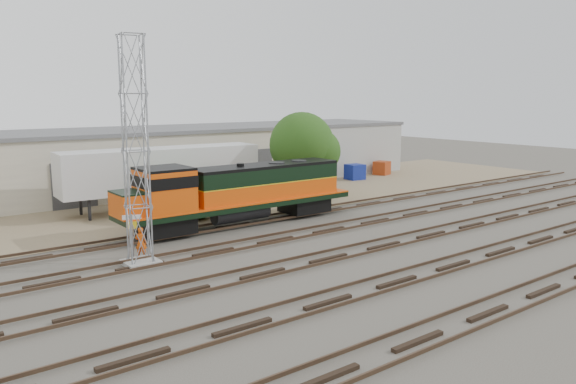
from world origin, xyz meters
TOP-DOWN VIEW (x-y plane):
  - ground at (0.00, 0.00)m, footprint 140.00×140.00m
  - dirt_strip at (0.00, 15.00)m, footprint 80.00×16.00m
  - tracks at (0.00, -3.00)m, footprint 80.00×20.40m
  - warehouse at (0.04, 22.98)m, footprint 58.40×10.40m
  - locomotive at (0.33, 6.00)m, footprint 15.94×2.80m
  - signal_tower at (-7.75, 2.00)m, footprint 1.60×1.60m
  - sign_post at (-7.61, 3.26)m, footprint 0.88×0.38m
  - worker at (-7.28, 3.02)m, footprint 0.69×0.65m
  - semi_trailer at (-0.60, 13.99)m, footprint 14.52×3.67m
  - dumpster_blue at (20.17, 15.93)m, footprint 1.75×1.66m
  - dumpster_red at (24.78, 16.70)m, footprint 1.86×1.80m
  - tree_mid at (-1.22, 9.92)m, footprint 4.01×3.82m
  - tree_east at (9.70, 10.71)m, footprint 5.35×5.09m

SIDE VIEW (x-z plane):
  - ground at x=0.00m, z-range 0.00..0.00m
  - dirt_strip at x=0.00m, z-range 0.00..0.02m
  - tracks at x=0.00m, z-range -0.06..0.22m
  - dumpster_red at x=24.78m, z-range 0.00..1.40m
  - dumpster_blue at x=20.17m, z-range 0.00..1.50m
  - worker at x=-7.28m, z-range 0.00..1.59m
  - sign_post at x=-7.61m, z-range 0.45..2.72m
  - tree_mid at x=-1.22m, z-range -0.32..3.50m
  - locomotive at x=0.33m, z-range 0.30..4.14m
  - warehouse at x=0.04m, z-range 0.00..5.30m
  - semi_trailer at x=-0.60m, z-range 0.57..5.00m
  - tree_east at x=9.70m, z-range 0.76..7.63m
  - signal_tower at x=-7.75m, z-range -0.15..10.72m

